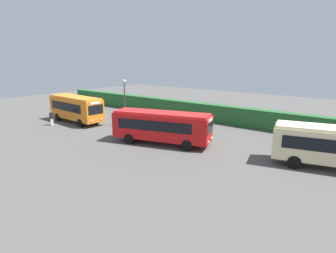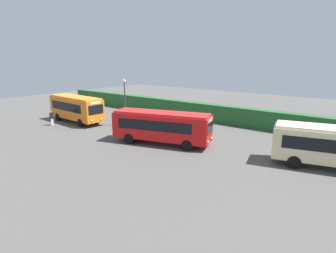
# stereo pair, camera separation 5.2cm
# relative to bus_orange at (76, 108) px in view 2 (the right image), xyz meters

# --- Properties ---
(ground_plane) EXTENTS (86.79, 86.79, 0.00)m
(ground_plane) POSITION_rel_bus_orange_xyz_m (12.83, -0.21, -1.90)
(ground_plane) COLOR #514F4C
(bus_orange) EXTENTS (8.72, 2.87, 3.32)m
(bus_orange) POSITION_rel_bus_orange_xyz_m (0.00, 0.00, 0.00)
(bus_orange) COLOR orange
(bus_orange) RESTS_ON ground_plane
(bus_red) EXTENTS (9.67, 4.98, 3.11)m
(bus_red) POSITION_rel_bus_orange_xyz_m (14.51, -0.55, -0.10)
(bus_red) COLOR red
(bus_red) RESTS_ON ground_plane
(bus_cream) EXTENTS (9.00, 4.48, 3.15)m
(bus_cream) POSITION_rel_bus_orange_xyz_m (28.58, 2.53, -0.09)
(bus_cream) COLOR beige
(bus_cream) RESTS_ON ground_plane
(person_left) EXTENTS (0.41, 0.52, 1.79)m
(person_left) POSITION_rel_bus_orange_xyz_m (-0.90, -2.90, -0.96)
(person_left) COLOR silver
(person_left) RESTS_ON ground_plane
(person_center) EXTENTS (0.39, 0.46, 1.84)m
(person_center) POSITION_rel_bus_orange_xyz_m (14.91, 2.32, -0.92)
(person_center) COLOR black
(person_center) RESTS_ON ground_plane
(hedge_row) EXTENTS (55.40, 1.30, 2.24)m
(hedge_row) POSITION_rel_bus_orange_xyz_m (12.83, 11.12, -0.78)
(hedge_row) COLOR #245B2B
(hedge_row) RESTS_ON ground_plane
(traffic_cone) EXTENTS (0.36, 0.36, 0.60)m
(traffic_cone) POSITION_rel_bus_orange_xyz_m (9.12, 7.68, -1.60)
(traffic_cone) COLOR orange
(traffic_cone) RESTS_ON ground_plane
(lamppost) EXTENTS (0.36, 0.36, 5.60)m
(lamppost) POSITION_rel_bus_orange_xyz_m (6.45, 2.42, 1.59)
(lamppost) COLOR #38383D
(lamppost) RESTS_ON ground_plane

